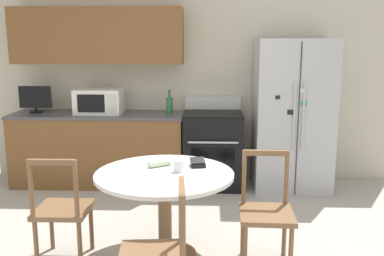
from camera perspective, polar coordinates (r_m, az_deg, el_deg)
The scene contains 14 objects.
back_wall at distance 5.50m, azimuth -3.25°, elevation 8.01°, with size 5.20×0.44×2.60m.
kitchen_counter at distance 5.50m, azimuth -12.26°, elevation -2.69°, with size 2.12×0.64×0.90m.
refrigerator at distance 5.26m, azimuth 13.19°, elevation 1.66°, with size 0.90×0.75×1.80m.
oven_range at distance 5.30m, azimuth 2.77°, elevation -2.78°, with size 0.71×0.68×1.08m.
microwave at distance 5.37m, azimuth -12.25°, elevation 3.50°, with size 0.56×0.40×0.30m.
countertop_tv at distance 5.66m, azimuth -20.16°, elevation 3.74°, with size 0.39×0.16×0.33m.
counter_bottle at distance 5.23m, azimuth -3.01°, elevation 3.10°, with size 0.08×0.08×0.29m.
dining_table at distance 3.51m, azimuth -3.68°, elevation -8.35°, with size 1.12×1.12×0.73m.
dining_chair_near at distance 2.82m, azimuth -4.71°, elevation -16.67°, with size 0.45×0.45×0.90m.
dining_chair_right at distance 3.50m, azimuth 9.86°, elevation -11.02°, with size 0.43×0.43×0.90m.
dining_chair_left at distance 3.64m, azimuth -16.92°, elevation -10.46°, with size 0.42×0.42×0.90m.
candle_glass at distance 3.46m, azimuth -1.84°, elevation -5.20°, with size 0.08×0.08×0.09m.
folded_napkin at distance 3.62m, azimuth -4.38°, elevation -4.75°, with size 0.20×0.15×0.05m.
wallet at distance 3.61m, azimuth 0.78°, elevation -4.73°, with size 0.14×0.15×0.07m.
Camera 1 is at (0.21, -2.88, 1.75)m, focal length 40.00 mm.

